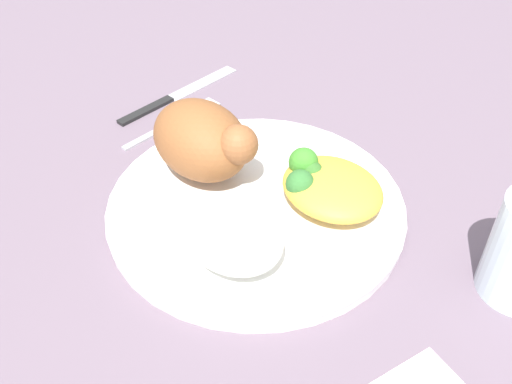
% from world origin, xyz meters
% --- Properties ---
extents(ground_plane, '(2.00, 2.00, 0.00)m').
position_xyz_m(ground_plane, '(0.00, 0.00, 0.00)').
color(ground_plane, '#685865').
extents(plate, '(0.29, 0.29, 0.02)m').
position_xyz_m(plate, '(0.00, 0.00, 0.01)').
color(plate, white).
rests_on(plate, ground_plane).
extents(roasted_chicken, '(0.12, 0.08, 0.08)m').
position_xyz_m(roasted_chicken, '(-0.07, -0.01, 0.05)').
color(roasted_chicken, brown).
rests_on(roasted_chicken, plate).
extents(rice_pile, '(0.09, 0.08, 0.04)m').
position_xyz_m(rice_pile, '(0.04, -0.06, 0.04)').
color(rice_pile, white).
rests_on(rice_pile, plate).
extents(mac_cheese_with_broccoli, '(0.10, 0.09, 0.04)m').
position_xyz_m(mac_cheese_with_broccoli, '(0.04, 0.05, 0.03)').
color(mac_cheese_with_broccoli, gold).
rests_on(mac_cheese_with_broccoli, plate).
extents(fork, '(0.03, 0.14, 0.01)m').
position_xyz_m(fork, '(-0.18, 0.04, 0.00)').
color(fork, '#B2B2B7').
rests_on(fork, ground_plane).
extents(knife, '(0.03, 0.19, 0.01)m').
position_xyz_m(knife, '(-0.23, 0.06, 0.00)').
color(knife, black).
rests_on(knife, ground_plane).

